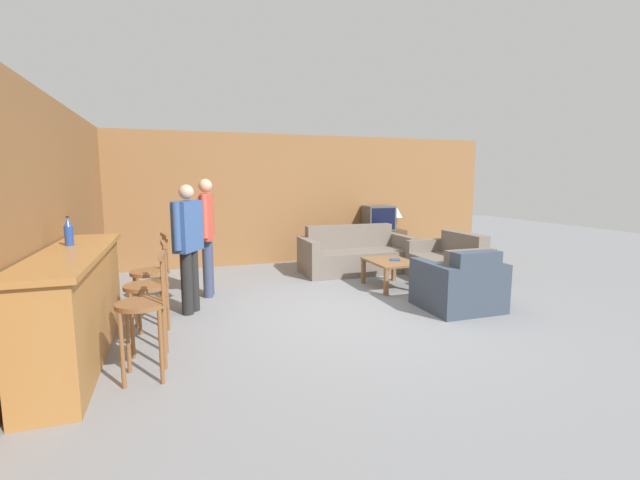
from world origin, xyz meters
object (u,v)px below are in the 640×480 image
Objects in this scene: bar_chair_mid at (148,293)px; coffee_table at (391,265)px; table_lamp at (397,213)px; bar_chair_near at (144,312)px; loveseat_right at (449,264)px; book_on_table at (395,260)px; armchair_near at (460,287)px; bar_chair_far at (152,278)px; bottle at (69,232)px; tv at (379,218)px; couch_far at (355,256)px; tv_unit at (378,245)px; person_by_counter at (188,242)px; person_by_window at (207,231)px.

bar_chair_mid is 1.23× the size of coffee_table.
bar_chair_near is at bearing -137.55° from table_lamp.
book_on_table is at bearing -174.65° from loveseat_right.
bar_chair_mid reaches higher than book_on_table.
bar_chair_mid reaches higher than armchair_near.
bar_chair_near is at bearing -148.60° from coffee_table.
bar_chair_far is 5.76m from table_lamp.
armchair_near is 1.95× the size of table_lamp.
bottle is 1.64× the size of book_on_table.
bottle is at bearing -165.06° from coffee_table.
tv is at bearing 33.67° from bottle.
bar_chair_far is 3.70× the size of bottle.
couch_far is 1.52× the size of loveseat_right.
bar_chair_near is at bearing -135.15° from couch_far.
bottle is (-0.72, -0.31, 0.59)m from bar_chair_far.
tv_unit is (0.92, 2.30, -0.06)m from coffee_table.
armchair_near is 3.82m from table_lamp.
armchair_near is 0.58× the size of person_by_counter.
couch_far is 3.34× the size of tv.
bar_chair_mid is at bearing -177.56° from armchair_near.
armchair_near reaches higher than coffee_table.
book_on_table is (-1.09, -0.10, 0.15)m from loveseat_right.
couch_far is at bearing 91.95° from coffee_table.
bottle is 0.17× the size of person_by_window.
bar_chair_near is at bearing -167.98° from armchair_near.
coffee_table is at bearing -176.00° from loveseat_right.
table_lamp reaches higher than coffee_table.
couch_far is 4.18× the size of table_lamp.
loveseat_right is at bearing -95.08° from table_lamp.
person_by_counter is at bearing -174.58° from loveseat_right.
table_lamp is at bearing 31.59° from bottle.
loveseat_right is 7.41× the size of book_on_table.
tv is at bearing -90.00° from tv_unit.
couch_far reaches higher than armchair_near.
armchair_near is (3.80, -0.51, -0.29)m from bar_chair_far.
loveseat_right is at bearing 5.42° from person_by_counter.
bottle reaches higher than coffee_table.
bar_chair_near and bar_chair_far have the same top height.
bottle is (-4.20, -1.12, 0.82)m from coffee_table.
loveseat_right is at bearing 12.64° from bottle.
person_by_window is (-2.72, -0.86, 0.67)m from couch_far.
person_by_window is (-3.92, 0.35, 0.67)m from loveseat_right.
tv reaches higher than bar_chair_near.
bar_chair_far is at bearing -148.56° from couch_far.
bar_chair_far reaches higher than loveseat_right.
bar_chair_far is at bearing -119.94° from person_by_window.
table_lamp is at bearing 42.45° from bar_chair_near.
person_by_counter reaches higher than bottle.
person_by_counter is at bearing -151.80° from couch_far.
bar_chair_near is 6.05× the size of book_on_table.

